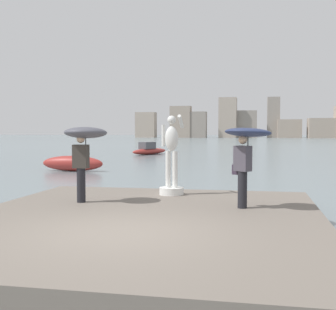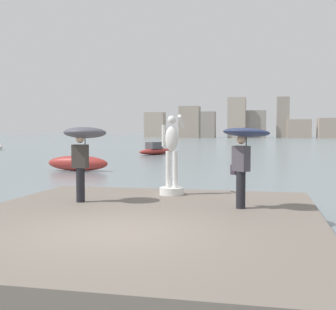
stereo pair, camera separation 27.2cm
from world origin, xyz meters
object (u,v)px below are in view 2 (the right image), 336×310
Objects in this scene: onlooker_right at (244,144)px; boat_near at (156,150)px; statue_white_figure at (172,165)px; boat_mid at (78,163)px; onlooker_left at (84,141)px.

onlooker_right reaches higher than boat_near.
statue_white_figure is at bearing 137.91° from onlooker_right.
statue_white_figure is 0.63× the size of boat_mid.
boat_mid is (-7.60, 10.72, -0.83)m from statue_white_figure.
onlooker_right reaches higher than boat_mid.
onlooker_right is (2.14, -1.93, 0.66)m from statue_white_figure.
statue_white_figure reaches higher than boat_near.
boat_mid is at bearing -90.29° from boat_near.
onlooker_left is 0.37× the size of boat_near.
onlooker_right is (4.07, -0.15, -0.06)m from onlooker_left.
boat_near is 1.44× the size of boat_mid.
boat_near reaches higher than boat_mid.
onlooker_left is at bearing -79.63° from boat_near.
boat_mid is (-9.74, 12.65, -1.49)m from onlooker_right.
onlooker_right is 32.15m from boat_near.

